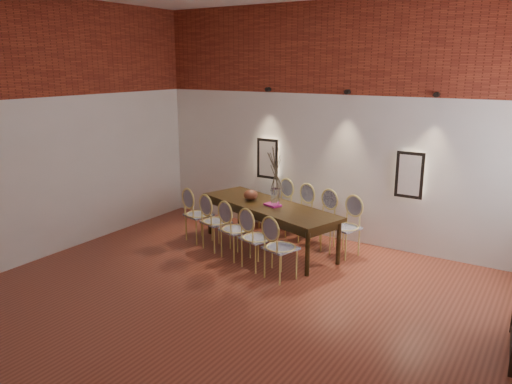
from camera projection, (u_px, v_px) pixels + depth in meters
The scene contains 25 objects.
floor at pixel (213, 320), 6.02m from camera, with size 7.00×7.00×0.02m, color brown.
wall_back at pixel (338, 124), 8.42m from camera, with size 7.00×0.10×4.00m, color silver.
wall_left at pixel (18, 133), 7.35m from camera, with size 0.10×7.00×4.00m, color silver.
brick_band_back at pixel (339, 47), 8.05m from camera, with size 7.00×0.02×1.50m, color maroon.
brick_band_left at pixel (10, 45), 7.00m from camera, with size 0.02×7.00×1.50m, color maroon.
niche_left at pixel (268, 158), 9.19m from camera, with size 0.36×0.06×0.66m, color #FFEAC6.
niche_right at pixel (410, 175), 7.84m from camera, with size 0.36×0.06×0.66m, color #FFEAC6.
spot_fixture_left at pixel (268, 89), 8.85m from camera, with size 0.08×0.08×0.10m, color black.
spot_fixture_mid at pixel (347, 92), 8.07m from camera, with size 0.08×0.08×0.10m, color black.
spot_fixture_right at pixel (436, 95), 7.35m from camera, with size 0.08×0.08×0.10m, color black.
dining_table at pixel (269, 226), 8.28m from camera, with size 2.60×0.84×0.75m, color black.
chair_near_a at pixel (199, 215), 8.60m from camera, with size 0.44×0.44×0.94m, color #DECB6B, non-canonical shape.
chair_near_b at pixel (216, 222), 8.21m from camera, with size 0.44×0.44×0.94m, color #DECB6B, non-canonical shape.
chair_near_c at pixel (236, 229), 7.83m from camera, with size 0.44×0.44×0.94m, color #DECB6B, non-canonical shape.
chair_near_d at pixel (257, 238), 7.44m from camera, with size 0.44×0.44×0.94m, color #DECB6B, non-canonical shape.
chair_near_e at pixel (281, 248), 7.05m from camera, with size 0.44×0.44×0.94m, color #DECB6B, non-canonical shape.
chair_far_a at pixel (260, 201), 9.47m from camera, with size 0.44×0.44×0.94m, color #DECB6B, non-canonical shape.
chair_far_b at pixel (279, 207), 9.08m from camera, with size 0.44×0.44×0.94m, color #DECB6B, non-canonical shape.
chair_far_c at pixel (299, 213), 8.70m from camera, with size 0.44×0.44×0.94m, color #DECB6B, non-canonical shape.
chair_far_d at pixel (321, 220), 8.31m from camera, with size 0.44×0.44×0.94m, color #DECB6B, non-canonical shape.
chair_far_e at pixel (345, 227), 7.92m from camera, with size 0.44×0.44×0.94m, color #DECB6B, non-canonical shape.
vase at pixel (275, 198), 8.04m from camera, with size 0.14×0.14×0.30m, color silver.
dried_branches at pixel (276, 170), 7.93m from camera, with size 0.50×0.50×0.70m, color #4D432F, non-canonical shape.
bowl at pixel (251, 195), 8.44m from camera, with size 0.24×0.24×0.18m, color brown.
book at pixel (273, 205), 8.12m from camera, with size 0.26×0.18×0.03m, color #921263.
Camera 1 is at (3.34, -4.32, 3.00)m, focal length 35.00 mm.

